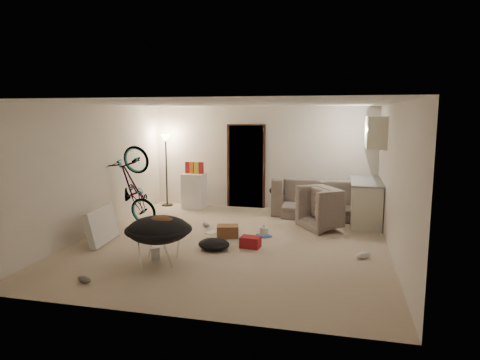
% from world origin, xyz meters
% --- Properties ---
extents(floor, '(5.50, 6.00, 0.02)m').
position_xyz_m(floor, '(0.00, 0.00, -0.01)').
color(floor, beige).
rests_on(floor, ground).
extents(ceiling, '(5.50, 6.00, 0.02)m').
position_xyz_m(ceiling, '(0.00, 0.00, 2.51)').
color(ceiling, white).
rests_on(ceiling, wall_back).
extents(wall_back, '(5.50, 0.02, 2.50)m').
position_xyz_m(wall_back, '(0.00, 3.01, 1.25)').
color(wall_back, white).
rests_on(wall_back, floor).
extents(wall_front, '(5.50, 0.02, 2.50)m').
position_xyz_m(wall_front, '(0.00, -3.01, 1.25)').
color(wall_front, white).
rests_on(wall_front, floor).
extents(wall_left, '(0.02, 6.00, 2.50)m').
position_xyz_m(wall_left, '(-2.76, 0.00, 1.25)').
color(wall_left, white).
rests_on(wall_left, floor).
extents(wall_right, '(0.02, 6.00, 2.50)m').
position_xyz_m(wall_right, '(2.76, 0.00, 1.25)').
color(wall_right, white).
rests_on(wall_right, floor).
extents(doorway, '(0.85, 0.10, 2.04)m').
position_xyz_m(doorway, '(-0.40, 2.97, 1.02)').
color(doorway, black).
rests_on(doorway, floor).
extents(door_trim, '(0.97, 0.04, 2.10)m').
position_xyz_m(door_trim, '(-0.40, 2.94, 1.02)').
color(door_trim, '#371E13').
rests_on(door_trim, floor).
extents(floor_lamp, '(0.28, 0.28, 1.81)m').
position_xyz_m(floor_lamp, '(-2.40, 2.65, 1.31)').
color(floor_lamp, black).
rests_on(floor_lamp, floor).
extents(kitchen_counter, '(0.60, 1.50, 0.88)m').
position_xyz_m(kitchen_counter, '(2.43, 2.00, 0.44)').
color(kitchen_counter, beige).
rests_on(kitchen_counter, floor).
extents(counter_top, '(0.64, 1.54, 0.04)m').
position_xyz_m(counter_top, '(2.43, 2.00, 0.90)').
color(counter_top, gray).
rests_on(counter_top, kitchen_counter).
extents(kitchen_uppers, '(0.38, 1.40, 0.65)m').
position_xyz_m(kitchen_uppers, '(2.56, 2.00, 1.95)').
color(kitchen_uppers, beige).
rests_on(kitchen_uppers, wall_right).
extents(sofa, '(2.24, 0.96, 0.65)m').
position_xyz_m(sofa, '(1.50, 2.45, 0.32)').
color(sofa, '#343B34').
rests_on(sofa, floor).
extents(armchair, '(1.23, 1.27, 0.63)m').
position_xyz_m(armchair, '(1.77, 1.46, 0.31)').
color(armchair, '#343B34').
rests_on(armchair, floor).
extents(bicycle, '(1.78, 0.92, 0.99)m').
position_xyz_m(bicycle, '(-2.30, 0.69, 0.45)').
color(bicycle, black).
rests_on(bicycle, floor).
extents(book_asset, '(0.25, 0.24, 0.02)m').
position_xyz_m(book_asset, '(-0.99, -1.32, 0.01)').
color(book_asset, maroon).
rests_on(book_asset, floor).
extents(mini_fridge, '(0.52, 0.52, 0.86)m').
position_xyz_m(mini_fridge, '(-1.63, 2.55, 0.43)').
color(mini_fridge, white).
rests_on(mini_fridge, floor).
extents(snack_box_0, '(0.11, 0.09, 0.30)m').
position_xyz_m(snack_box_0, '(-1.80, 2.55, 1.00)').
color(snack_box_0, maroon).
rests_on(snack_box_0, mini_fridge).
extents(snack_box_1, '(0.11, 0.09, 0.30)m').
position_xyz_m(snack_box_1, '(-1.68, 2.55, 1.00)').
color(snack_box_1, orange).
rests_on(snack_box_1, mini_fridge).
extents(snack_box_2, '(0.11, 0.08, 0.30)m').
position_xyz_m(snack_box_2, '(-1.56, 2.55, 1.00)').
color(snack_box_2, gold).
rests_on(snack_box_2, mini_fridge).
extents(snack_box_3, '(0.11, 0.09, 0.30)m').
position_xyz_m(snack_box_3, '(-1.44, 2.55, 1.00)').
color(snack_box_3, maroon).
rests_on(snack_box_3, mini_fridge).
extents(saucer_chair, '(1.05, 1.05, 0.74)m').
position_xyz_m(saucer_chair, '(-0.84, -1.35, 0.44)').
color(saucer_chair, silver).
rests_on(saucer_chair, floor).
extents(hoodie, '(0.54, 0.47, 0.22)m').
position_xyz_m(hoodie, '(-0.79, -1.38, 0.65)').
color(hoodie, '#56341D').
rests_on(hoodie, saucer_chair).
extents(sofa_drape, '(0.60, 0.50, 0.28)m').
position_xyz_m(sofa_drape, '(0.55, 2.45, 0.54)').
color(sofa_drape, black).
rests_on(sofa_drape, sofa).
extents(tv_box, '(0.34, 0.98, 0.65)m').
position_xyz_m(tv_box, '(-2.30, -0.59, 0.32)').
color(tv_box, silver).
rests_on(tv_box, floor).
extents(drink_case_a, '(0.46, 0.38, 0.23)m').
position_xyz_m(drink_case_a, '(-0.15, 0.25, 0.12)').
color(drink_case_a, brown).
rests_on(drink_case_a, floor).
extents(drink_case_b, '(0.36, 0.28, 0.19)m').
position_xyz_m(drink_case_b, '(0.39, -0.26, 0.10)').
color(drink_case_b, maroon).
rests_on(drink_case_b, floor).
extents(juicer, '(0.16, 0.16, 0.23)m').
position_xyz_m(juicer, '(0.49, 0.54, 0.09)').
color(juicer, beige).
rests_on(juicer, floor).
extents(newspaper, '(0.66, 0.73, 0.01)m').
position_xyz_m(newspaper, '(0.06, 0.27, 0.00)').
color(newspaper, '#B9B2AA').
rests_on(newspaper, floor).
extents(book_blue, '(0.32, 0.33, 0.03)m').
position_xyz_m(book_blue, '(0.50, 0.48, 0.01)').
color(book_blue, '#3360B8').
rests_on(book_blue, floor).
extents(book_white, '(0.25, 0.28, 0.02)m').
position_xyz_m(book_white, '(-0.54, 0.45, 0.01)').
color(book_white, silver).
rests_on(book_white, floor).
extents(shoe_0, '(0.31, 0.15, 0.11)m').
position_xyz_m(shoe_0, '(0.77, 2.27, 0.06)').
color(shoe_0, '#3360B8').
rests_on(shoe_0, floor).
extents(shoe_1, '(0.24, 0.24, 0.09)m').
position_xyz_m(shoe_1, '(-0.79, 0.89, 0.04)').
color(shoe_1, slate).
rests_on(shoe_1, floor).
extents(shoe_3, '(0.26, 0.16, 0.09)m').
position_xyz_m(shoe_3, '(-1.53, -2.33, 0.04)').
color(shoe_3, slate).
rests_on(shoe_3, floor).
extents(shoe_4, '(0.28, 0.25, 0.10)m').
position_xyz_m(shoe_4, '(2.30, -0.39, 0.05)').
color(shoe_4, white).
rests_on(shoe_4, floor).
extents(clothes_lump_a, '(0.63, 0.56, 0.18)m').
position_xyz_m(clothes_lump_a, '(-0.20, -0.50, 0.09)').
color(clothes_lump_a, black).
rests_on(clothes_lump_a, floor).
extents(clothes_lump_b, '(0.60, 0.58, 0.14)m').
position_xyz_m(clothes_lump_b, '(0.64, 2.55, 0.07)').
color(clothes_lump_b, black).
rests_on(clothes_lump_b, floor).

